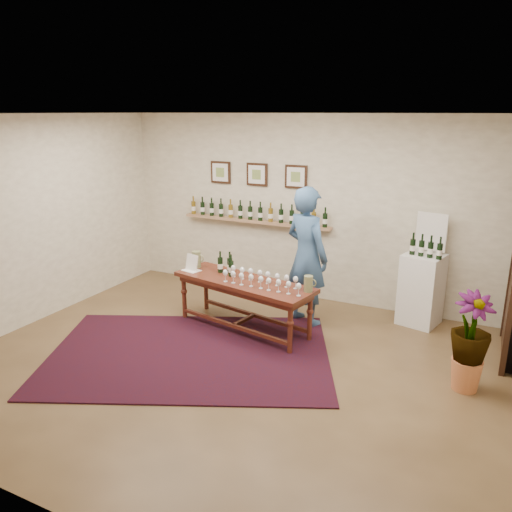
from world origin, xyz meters
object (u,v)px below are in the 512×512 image
at_px(tasting_table, 244,288).
at_px(person, 307,256).
at_px(potted_plant, 470,342).
at_px(display_pedestal, 421,289).

xyz_separation_m(tasting_table, person, (0.65, 0.59, 0.36)).
distance_m(potted_plant, person, 2.36).
bearing_deg(display_pedestal, potted_plant, -65.70).
relative_size(display_pedestal, person, 0.52).
relative_size(display_pedestal, potted_plant, 1.06).
height_order(display_pedestal, person, person).
bearing_deg(tasting_table, display_pedestal, 42.27).
height_order(potted_plant, person, person).
bearing_deg(potted_plant, display_pedestal, 114.30).
xyz_separation_m(tasting_table, display_pedestal, (2.08, 1.24, -0.10)).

